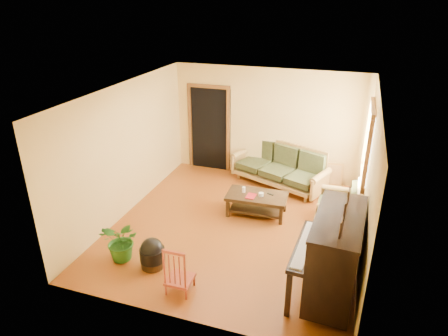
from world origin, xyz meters
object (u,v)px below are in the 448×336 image
(potted_plant, at_px, (122,241))
(red_chair, at_px, (179,268))
(armchair, at_px, (337,203))
(footstool, at_px, (152,256))
(ceramic_crock, at_px, (356,186))
(coffee_table, at_px, (257,204))
(piano, at_px, (335,257))
(sofa, at_px, (279,166))

(potted_plant, bearing_deg, red_chair, -18.07)
(armchair, xyz_separation_m, red_chair, (-2.05, -2.71, -0.04))
(footstool, relative_size, red_chair, 0.51)
(armchair, distance_m, ceramic_crock, 1.62)
(coffee_table, distance_m, red_chair, 2.62)
(potted_plant, bearing_deg, ceramic_crock, 46.93)
(footstool, relative_size, ceramic_crock, 1.74)
(coffee_table, height_order, footstool, coffee_table)
(potted_plant, bearing_deg, piano, 3.76)
(sofa, bearing_deg, red_chair, -77.95)
(armchair, relative_size, footstool, 2.17)
(piano, xyz_separation_m, ceramic_crock, (0.25, 3.64, -0.55))
(coffee_table, bearing_deg, red_chair, -101.69)
(red_chair, bearing_deg, coffee_table, 77.45)
(armchair, xyz_separation_m, footstool, (-2.71, -2.32, -0.25))
(sofa, xyz_separation_m, potted_plant, (-1.89, -3.61, -0.11))
(red_chair, bearing_deg, potted_plant, 161.07)
(armchair, bearing_deg, coffee_table, -174.23)
(sofa, height_order, ceramic_crock, sofa)
(sofa, bearing_deg, ceramic_crock, 30.00)
(armchair, bearing_deg, footstool, -139.18)
(piano, bearing_deg, footstool, -172.21)
(coffee_table, xyz_separation_m, footstool, (-1.19, -2.18, -0.02))
(piano, distance_m, potted_plant, 3.38)
(coffee_table, distance_m, footstool, 2.48)
(coffee_table, distance_m, armchair, 1.55)
(armchair, bearing_deg, potted_plant, -144.41)
(armchair, height_order, potted_plant, armchair)
(armchair, distance_m, red_chair, 3.40)
(coffee_table, xyz_separation_m, red_chair, (-0.53, -2.56, 0.19))
(ceramic_crock, distance_m, potted_plant, 5.30)
(piano, bearing_deg, coffee_table, 132.91)
(footstool, bearing_deg, red_chair, -30.21)
(sofa, distance_m, potted_plant, 4.08)
(coffee_table, xyz_separation_m, piano, (1.62, -1.94, 0.45))
(red_chair, height_order, potted_plant, red_chair)
(piano, relative_size, ceramic_crock, 6.49)
(ceramic_crock, bearing_deg, potted_plant, -133.07)
(footstool, bearing_deg, coffee_table, 61.32)
(piano, bearing_deg, armchair, 95.74)
(ceramic_crock, relative_size, potted_plant, 0.32)
(sofa, height_order, potted_plant, sofa)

